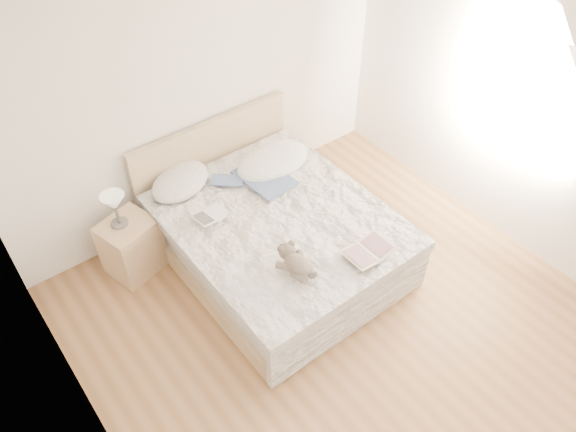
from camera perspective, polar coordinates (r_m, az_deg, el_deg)
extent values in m
cube|color=brown|center=(4.82, 7.34, -12.53)|extent=(4.00, 4.50, 0.00)
cube|color=white|center=(2.99, 12.17, 17.42)|extent=(4.00, 4.50, 0.00)
cube|color=white|center=(5.20, -8.82, 12.92)|extent=(4.00, 0.02, 2.70)
cube|color=white|center=(3.15, -19.00, -17.13)|extent=(0.02, 4.50, 2.70)
cube|color=white|center=(5.16, 25.35, 8.66)|extent=(0.02, 4.50, 2.70)
cube|color=white|center=(5.20, 22.93, 11.17)|extent=(0.02, 1.30, 1.10)
cube|color=tan|center=(5.26, -1.13, -3.72)|extent=(1.68, 2.08, 0.20)
cube|color=silver|center=(5.08, -1.16, -1.82)|extent=(1.60, 2.00, 0.30)
cube|color=silver|center=(4.91, -0.85, -0.61)|extent=(1.72, 2.05, 0.10)
cube|color=tan|center=(5.63, -7.58, 5.28)|extent=(1.70, 0.06, 1.00)
cube|color=tan|center=(5.26, -15.63, -3.02)|extent=(0.54, 0.50, 0.56)
cylinder|color=#4F4844|center=(5.08, -16.73, -0.69)|extent=(0.15, 0.15, 0.02)
cylinder|color=#3E3934|center=(5.00, -16.99, 0.23)|extent=(0.03, 0.03, 0.21)
cone|color=beige|center=(4.92, -17.30, 1.33)|extent=(0.21, 0.21, 0.15)
ellipsoid|color=silver|center=(5.26, -10.88, 3.45)|extent=(0.75, 0.64, 0.19)
ellipsoid|color=white|center=(5.36, -2.13, 5.29)|extent=(0.65, 0.47, 0.19)
ellipsoid|color=white|center=(5.42, -1.06, 5.77)|extent=(0.76, 0.59, 0.20)
cube|color=white|center=(4.88, -7.87, 0.00)|extent=(0.31, 0.23, 0.02)
cube|color=beige|center=(4.59, 8.11, -3.61)|extent=(0.42, 0.29, 0.03)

